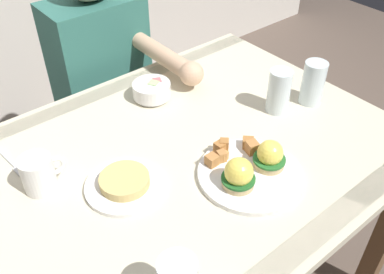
{
  "coord_description": "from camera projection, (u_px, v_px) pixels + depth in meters",
  "views": [
    {
      "loc": [
        -0.53,
        -0.69,
        1.51
      ],
      "look_at": [
        0.03,
        0.0,
        0.78
      ],
      "focal_mm": 39.93,
      "sensor_mm": 36.0,
      "label": 1
    }
  ],
  "objects": [
    {
      "name": "coffee_mug",
      "position": [
        39.0,
        173.0,
        1.03
      ],
      "size": [
        0.11,
        0.08,
        0.09
      ],
      "color": "white",
      "rests_on": "dining_table"
    },
    {
      "name": "dining_table",
      "position": [
        184.0,
        180.0,
        1.23
      ],
      "size": [
        1.2,
        0.9,
        0.74
      ],
      "color": "beige",
      "rests_on": "ground_plane"
    },
    {
      "name": "water_glass_far",
      "position": [
        278.0,
        94.0,
        1.28
      ],
      "size": [
        0.07,
        0.07,
        0.14
      ],
      "color": "silver",
      "rests_on": "dining_table"
    },
    {
      "name": "fork",
      "position": [
        11.0,
        161.0,
        1.13
      ],
      "size": [
        0.03,
        0.16,
        0.0
      ],
      "color": "silver",
      "rests_on": "dining_table"
    },
    {
      "name": "water_glass_near",
      "position": [
        313.0,
        85.0,
        1.31
      ],
      "size": [
        0.07,
        0.07,
        0.14
      ],
      "color": "silver",
      "rests_on": "dining_table"
    },
    {
      "name": "eggs_benedict_plate",
      "position": [
        250.0,
        169.0,
        1.07
      ],
      "size": [
        0.27,
        0.27,
        0.09
      ],
      "color": "white",
      "rests_on": "dining_table"
    },
    {
      "name": "side_plate",
      "position": [
        125.0,
        183.0,
        1.05
      ],
      "size": [
        0.2,
        0.2,
        0.04
      ],
      "color": "white",
      "rests_on": "dining_table"
    },
    {
      "name": "fruit_bowl",
      "position": [
        152.0,
        90.0,
        1.35
      ],
      "size": [
        0.12,
        0.12,
        0.06
      ],
      "color": "white",
      "rests_on": "dining_table"
    },
    {
      "name": "diner_person",
      "position": [
        106.0,
        79.0,
        1.63
      ],
      "size": [
        0.34,
        0.54,
        1.14
      ],
      "color": "#33333D",
      "rests_on": "ground_plane"
    }
  ]
}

